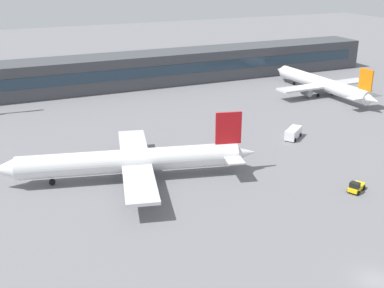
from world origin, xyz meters
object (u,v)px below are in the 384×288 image
(baggage_tug_yellow, at_px, (356,187))
(service_van_white, at_px, (293,133))
(airplane_mid, at_px, (128,161))
(airplane_far, at_px, (321,83))

(baggage_tug_yellow, xyz_separation_m, service_van_white, (4.97, 23.78, 0.31))
(airplane_mid, relative_size, airplane_far, 1.06)
(airplane_mid, xyz_separation_m, service_van_white, (35.85, 5.33, -2.11))
(airplane_mid, bearing_deg, service_van_white, 8.46)
(airplane_far, bearing_deg, airplane_mid, -153.67)
(airplane_far, height_order, service_van_white, airplane_far)
(airplane_far, relative_size, service_van_white, 7.45)
(baggage_tug_yellow, bearing_deg, airplane_far, 57.44)
(baggage_tug_yellow, bearing_deg, airplane_mid, 149.14)
(airplane_far, xyz_separation_m, baggage_tug_yellow, (-31.49, -49.31, -2.20))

